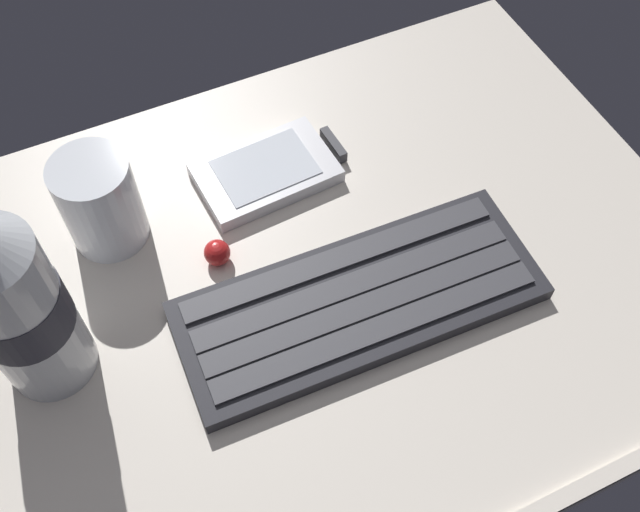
% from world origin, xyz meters
% --- Properties ---
extents(ground_plane, '(0.64, 0.48, 0.03)m').
position_xyz_m(ground_plane, '(0.00, -0.00, -0.01)').
color(ground_plane, beige).
extents(keyboard, '(0.29, 0.12, 0.02)m').
position_xyz_m(keyboard, '(0.02, -0.04, 0.01)').
color(keyboard, '#232328').
rests_on(keyboard, ground_plane).
extents(handheld_device, '(0.13, 0.08, 0.02)m').
position_xyz_m(handheld_device, '(0.01, 0.12, 0.01)').
color(handheld_device, silver).
rests_on(handheld_device, ground_plane).
extents(juice_cup, '(0.06, 0.06, 0.09)m').
position_xyz_m(juice_cup, '(-0.14, 0.11, 0.04)').
color(juice_cup, silver).
rests_on(juice_cup, ground_plane).
extents(water_bottle, '(0.07, 0.07, 0.21)m').
position_xyz_m(water_bottle, '(-0.22, 0.02, 0.09)').
color(water_bottle, silver).
rests_on(water_bottle, ground_plane).
extents(trackball_mouse, '(0.02, 0.02, 0.02)m').
position_xyz_m(trackball_mouse, '(-0.07, 0.05, 0.01)').
color(trackball_mouse, red).
rests_on(trackball_mouse, ground_plane).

